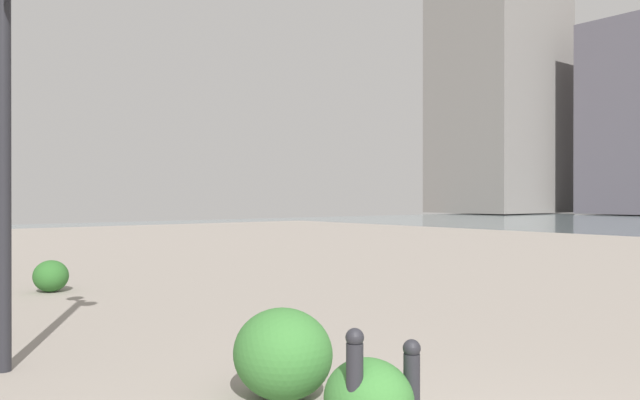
{
  "coord_description": "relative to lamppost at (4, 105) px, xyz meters",
  "views": [
    {
      "loc": [
        -1.85,
        2.37,
        1.74
      ],
      "look_at": [
        7.5,
        -5.15,
        1.71
      ],
      "focal_mm": 34.19,
      "sensor_mm": 36.0,
      "label": 1
    }
  ],
  "objects": [
    {
      "name": "building_highrise",
      "position": [
        37.76,
        -62.57,
        14.53
      ],
      "size": [
        11.59,
        14.71,
        34.41
      ],
      "color": "gray",
      "rests_on": "ground"
    },
    {
      "name": "lamppost",
      "position": [
        0.0,
        0.0,
        0.0
      ],
      "size": [
        0.98,
        0.28,
        4.02
      ],
      "color": "#232328",
      "rests_on": "ground"
    },
    {
      "name": "bollard_near",
      "position": [
        -3.75,
        -1.91,
        -2.3
      ],
      "size": [
        0.13,
        0.13,
        0.72
      ],
      "color": "#232328",
      "rests_on": "ground"
    },
    {
      "name": "bollard_mid",
      "position": [
        -3.64,
        -1.46,
        -2.24
      ],
      "size": [
        0.13,
        0.13,
        0.85
      ],
      "color": "#232328",
      "rests_on": "ground"
    },
    {
      "name": "shrub_low",
      "position": [
        -2.44,
        -1.7,
        -2.29
      ],
      "size": [
        0.92,
        0.83,
        0.79
      ],
      "color": "#387533",
      "rests_on": "ground"
    },
    {
      "name": "shrub_round",
      "position": [
        -3.56,
        -1.67,
        -2.39
      ],
      "size": [
        0.69,
        0.62,
        0.59
      ],
      "color": "#387533",
      "rests_on": "ground"
    },
    {
      "name": "shrub_wide",
      "position": [
        5.19,
        -1.82,
        -2.39
      ],
      "size": [
        0.69,
        0.62,
        0.59
      ],
      "color": "#2D6628",
      "rests_on": "ground"
    }
  ]
}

